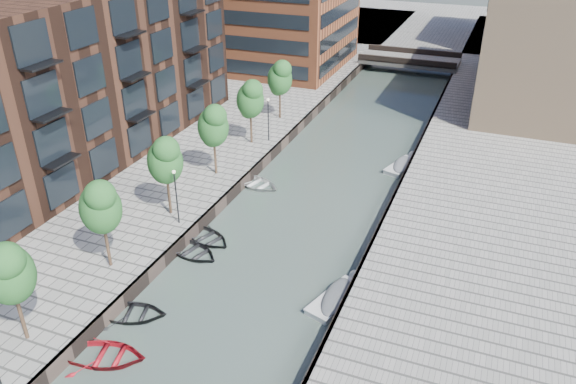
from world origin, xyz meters
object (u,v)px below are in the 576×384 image
Objects in this scene: tree_6 at (280,77)px; motorboat_1 at (340,296)px; tree_3 at (165,159)px; car at (482,102)px; tree_1 at (8,271)px; tree_5 at (250,98)px; sloop_3 at (256,186)px; tree_2 at (100,205)px; sloop_2 at (106,359)px; tree_4 at (213,125)px; bridge at (410,60)px; motorboat_4 at (404,165)px; sloop_1 at (192,254)px; sloop_4 at (207,240)px; sloop_0 at (132,316)px.

tree_6 reaches higher than motorboat_1.
car is (19.16, 31.71, -3.61)m from tree_3.
tree_1 is 28.00m from tree_5.
sloop_3 is at bearing 133.30° from motorboat_1.
tree_2 is 1.34× the size of sloop_2.
tree_4 is (0.00, 21.00, 0.00)m from tree_1.
bridge is at bearing 81.05° from tree_2.
motorboat_4 is at bearing -108.23° from car.
tree_1 is 49.70m from car.
motorboat_1 reaches higher than sloop_1.
tree_2 is 1.00× the size of tree_4.
motorboat_4 is at bearing 32.98° from tree_4.
sloop_2 reaches higher than sloop_1.
car reaches higher than sloop_4.
tree_3 and tree_6 have the same top height.
sloop_4 is 20.02m from motorboat_4.
tree_2 is at bearing -98.95° from bridge.
tree_5 reaches higher than motorboat_1.
sloop_4 is at bearing -115.73° from car.
tree_3 is at bearing 173.88° from sloop_3.
tree_5 is 27.79m from sloop_2.
tree_6 is 1.21× the size of motorboat_1.
tree_4 reaches higher than motorboat_4.
tree_6 is at bearing 90.00° from tree_2.
sloop_2 is (4.01, -26.98, -5.31)m from tree_5.
bridge is 2.64× the size of motorboat_1.
sloop_4 is (3.40, 6.10, -5.31)m from tree_2.
tree_1 reaches higher than sloop_1.
motorboat_1 is at bearing -51.51° from tree_5.
sloop_0 is 44.31m from car.
sloop_1 is 21.71m from motorboat_4.
car is (5.17, 15.63, 1.52)m from motorboat_4.
sloop_3 is (3.19, 14.86, -5.31)m from tree_2.
tree_2 is at bearing -121.23° from motorboat_4.
tree_1 and tree_5 have the same top height.
motorboat_4 is at bearing -36.73° from sloop_3.
sloop_0 is at bearing -71.03° from tree_3.
tree_4 is at bearing -147.02° from motorboat_4.
bridge is 50.10m from sloop_1.
motorboat_1 is (14.04, -3.65, -5.12)m from tree_3.
tree_2 is 1.45× the size of car.
sloop_2 is at bearing -81.54° from tree_5.
bridge reaches higher than sloop_1.
tree_6 is (0.00, 28.00, 0.00)m from tree_2.
tree_5 reaches higher than sloop_3.
sloop_3 is 13.58m from motorboat_4.
tree_6 reaches higher than sloop_0.
sloop_1 is 10.67m from sloop_3.
tree_3 is 1.00× the size of tree_5.
tree_2 is at bearing -90.00° from tree_4.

